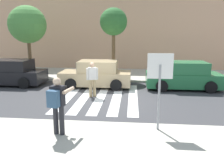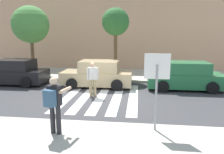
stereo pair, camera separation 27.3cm
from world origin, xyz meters
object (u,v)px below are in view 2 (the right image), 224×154
at_px(pedestrian_crossing, 93,77).
at_px(street_tree_west, 31,25).
at_px(parked_car_tan, 98,75).
at_px(parked_car_green, 185,77).
at_px(parked_car_black, 14,73).
at_px(photographer_with_backpack, 54,101).
at_px(stop_sign, 157,75).
at_px(street_tree_center, 116,23).

bearing_deg(pedestrian_crossing, street_tree_west, 139.32).
distance_m(parked_car_tan, street_tree_west, 6.52).
distance_m(pedestrian_crossing, parked_car_green, 5.30).
bearing_deg(parked_car_black, photographer_with_backpack, -51.52).
height_order(stop_sign, street_tree_center, street_tree_center).
distance_m(parked_car_green, street_tree_center, 5.76).
distance_m(pedestrian_crossing, street_tree_west, 7.60).
relative_size(parked_car_tan, street_tree_center, 0.88).
bearing_deg(stop_sign, parked_car_green, 70.67).
distance_m(parked_car_green, street_tree_west, 10.95).
bearing_deg(parked_car_green, parked_car_tan, 180.00).
relative_size(photographer_with_backpack, parked_car_tan, 0.42).
height_order(pedestrian_crossing, street_tree_west, street_tree_west).
height_order(stop_sign, parked_car_tan, stop_sign).
distance_m(parked_car_black, parked_car_green, 10.28).
xyz_separation_m(pedestrian_crossing, parked_car_green, (4.86, 2.11, -0.25)).
bearing_deg(stop_sign, parked_car_black, 144.14).
bearing_deg(street_tree_center, parked_car_black, -158.28).
bearing_deg(pedestrian_crossing, parked_car_green, 23.49).
bearing_deg(parked_car_black, stop_sign, -35.86).
bearing_deg(photographer_with_backpack, pedestrian_crossing, 87.49).
bearing_deg(parked_car_green, street_tree_center, 150.16).
bearing_deg(photographer_with_backpack, street_tree_west, 119.69).
bearing_deg(parked_car_tan, street_tree_west, 154.33).
height_order(pedestrian_crossing, street_tree_center, street_tree_center).
xyz_separation_m(photographer_with_backpack, street_tree_west, (-5.18, 9.09, 2.53)).
bearing_deg(parked_car_tan, parked_car_green, -0.00).
height_order(parked_car_black, parked_car_tan, same).
distance_m(parked_car_black, street_tree_center, 7.23).
height_order(photographer_with_backpack, street_tree_west, street_tree_west).
bearing_deg(parked_car_green, photographer_with_backpack, -127.54).
bearing_deg(stop_sign, street_tree_center, 104.34).
bearing_deg(parked_car_green, stop_sign, -109.33).
bearing_deg(street_tree_west, stop_sign, -45.99).
relative_size(stop_sign, parked_car_black, 0.58).
bearing_deg(parked_car_tan, pedestrian_crossing, -85.88).
distance_m(photographer_with_backpack, pedestrian_crossing, 4.48).
bearing_deg(parked_car_green, parked_car_black, 180.00).
xyz_separation_m(stop_sign, street_tree_center, (-2.13, 8.35, 1.94)).
bearing_deg(parked_car_green, street_tree_west, 166.21).
bearing_deg(street_tree_west, street_tree_center, -0.90).
bearing_deg(parked_car_black, parked_car_tan, 0.00).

